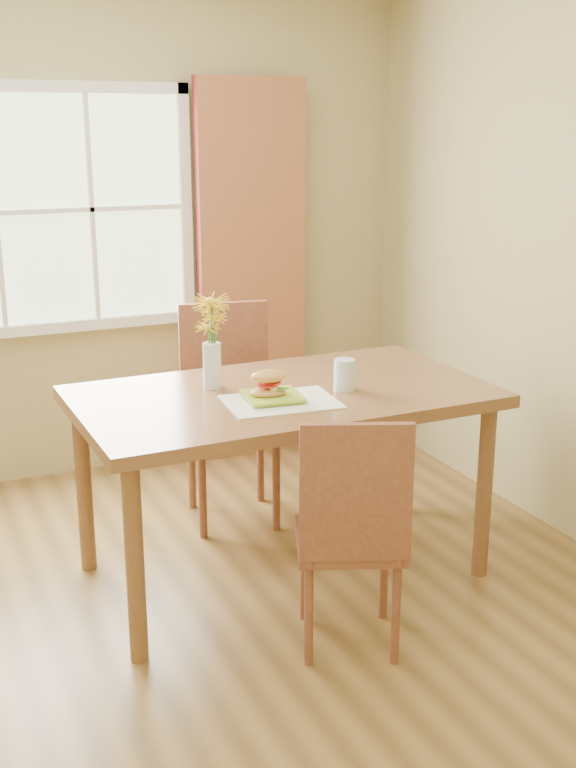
# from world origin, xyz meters

# --- Properties ---
(room) EXTENTS (4.24, 3.84, 2.74)m
(room) POSITION_xyz_m (0.00, 0.00, 1.35)
(room) COLOR olive
(room) RESTS_ON ground
(window) EXTENTS (1.62, 0.06, 1.32)m
(window) POSITION_xyz_m (0.00, 1.87, 1.50)
(window) COLOR #AABD8F
(window) RESTS_ON room
(curtain_right) EXTENTS (0.65, 0.08, 2.20)m
(curtain_right) POSITION_xyz_m (1.15, 1.78, 1.10)
(curtain_right) COLOR maroon
(curtain_right) RESTS_ON room
(dining_table) EXTENTS (1.76, 1.01, 0.85)m
(dining_table) POSITION_xyz_m (0.68, 0.29, 0.76)
(dining_table) COLOR brown
(dining_table) RESTS_ON room
(chair_near) EXTENTS (0.52, 0.52, 0.96)m
(chair_near) POSITION_xyz_m (0.65, -0.41, 0.52)
(chair_near) COLOR brown
(chair_near) RESTS_ON room
(chair_far) EXTENTS (0.53, 0.53, 1.09)m
(chair_far) POSITION_xyz_m (0.70, 1.00, 0.60)
(chair_far) COLOR brown
(chair_far) RESTS_ON room
(placemat) EXTENTS (0.48, 0.37, 0.01)m
(placemat) POSITION_xyz_m (0.60, 0.13, 0.85)
(placemat) COLOR beige
(placemat) RESTS_ON dining_table
(plate) EXTENTS (0.25, 0.25, 0.01)m
(plate) POSITION_xyz_m (0.58, 0.18, 0.86)
(plate) COLOR #A0C030
(plate) RESTS_ON placemat
(croissant_sandwich) EXTENTS (0.17, 0.13, 0.11)m
(croissant_sandwich) POSITION_xyz_m (0.57, 0.18, 0.92)
(croissant_sandwich) COLOR gold
(croissant_sandwich) RESTS_ON plate
(water_glass) EXTENTS (0.09, 0.09, 0.14)m
(water_glass) POSITION_xyz_m (0.92, 0.19, 0.92)
(water_glass) COLOR silver
(water_glass) RESTS_ON dining_table
(flower_vase) EXTENTS (0.16, 0.16, 0.41)m
(flower_vase) POSITION_xyz_m (0.42, 0.46, 1.11)
(flower_vase) COLOR silver
(flower_vase) RESTS_ON dining_table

